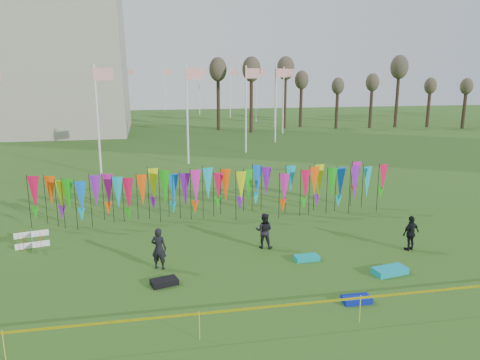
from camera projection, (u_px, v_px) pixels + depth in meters
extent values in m
plane|color=#2D5317|center=(249.00, 294.00, 16.15)|extent=(160.00, 160.00, 0.00)
cylinder|color=silver|center=(275.00, 97.00, 63.72)|extent=(0.16, 0.16, 8.00)
plane|color=red|center=(280.00, 72.00, 63.08)|extent=(1.40, 0.00, 1.40)
cylinder|color=silver|center=(256.00, 95.00, 70.47)|extent=(0.16, 0.16, 8.00)
plane|color=red|center=(260.00, 72.00, 69.83)|extent=(1.40, 0.00, 1.40)
cylinder|color=silver|center=(230.00, 93.00, 76.40)|extent=(0.16, 0.16, 8.00)
plane|color=red|center=(234.00, 72.00, 75.76)|extent=(1.40, 0.00, 1.40)
cylinder|color=silver|center=(199.00, 92.00, 81.10)|extent=(0.16, 0.16, 8.00)
plane|color=red|center=(202.00, 72.00, 80.46)|extent=(1.40, 0.00, 1.40)
cylinder|color=silver|center=(165.00, 91.00, 84.27)|extent=(0.16, 0.16, 8.00)
plane|color=red|center=(167.00, 72.00, 83.62)|extent=(1.40, 0.00, 1.40)
cylinder|color=silver|center=(127.00, 90.00, 85.67)|extent=(0.16, 0.16, 8.00)
plane|color=red|center=(129.00, 72.00, 85.03)|extent=(1.40, 0.00, 1.40)
cylinder|color=silver|center=(86.00, 91.00, 85.22)|extent=(0.16, 0.16, 8.00)
plane|color=red|center=(88.00, 72.00, 84.58)|extent=(1.40, 0.00, 1.40)
cylinder|color=silver|center=(43.00, 91.00, 82.95)|extent=(0.16, 0.16, 8.00)
plane|color=red|center=(45.00, 72.00, 82.31)|extent=(1.40, 0.00, 1.40)
cylinder|color=silver|center=(98.00, 121.00, 33.99)|extent=(0.16, 0.16, 8.00)
plane|color=red|center=(103.00, 74.00, 33.35)|extent=(1.40, 0.00, 1.40)
cylinder|color=silver|center=(187.00, 115.00, 37.93)|extent=(0.16, 0.16, 8.00)
plane|color=red|center=(194.00, 74.00, 37.29)|extent=(1.40, 0.00, 1.40)
cylinder|color=silver|center=(246.00, 110.00, 43.27)|extent=(0.16, 0.16, 8.00)
plane|color=red|center=(252.00, 73.00, 42.63)|extent=(1.40, 0.00, 1.40)
cylinder|color=silver|center=(276.00, 105.00, 49.65)|extent=(0.16, 0.16, 8.00)
plane|color=red|center=(282.00, 73.00, 49.01)|extent=(1.40, 0.00, 1.40)
cylinder|color=silver|center=(283.00, 101.00, 56.62)|extent=(0.16, 0.16, 8.00)
plane|color=red|center=(289.00, 73.00, 55.98)|extent=(1.40, 0.00, 1.40)
cylinder|color=black|center=(29.00, 204.00, 22.66)|extent=(0.03, 0.03, 2.52)
cone|color=#D10B3D|center=(34.00, 196.00, 22.62)|extent=(0.64, 0.64, 1.60)
cylinder|color=black|center=(41.00, 203.00, 22.76)|extent=(0.03, 0.03, 2.52)
cone|color=#FA4C07|center=(47.00, 195.00, 22.73)|extent=(0.64, 0.64, 1.60)
cylinder|color=black|center=(53.00, 202.00, 22.87)|extent=(0.03, 0.03, 2.52)
cone|color=#CADA0B|center=(59.00, 195.00, 22.84)|extent=(0.64, 0.64, 1.60)
cylinder|color=black|center=(66.00, 202.00, 22.97)|extent=(0.03, 0.03, 2.52)
cone|color=#16A713|center=(71.00, 194.00, 22.94)|extent=(0.64, 0.64, 1.60)
cylinder|color=black|center=(77.00, 201.00, 23.08)|extent=(0.03, 0.03, 2.52)
cone|color=blue|center=(83.00, 193.00, 23.05)|extent=(0.64, 0.64, 1.60)
cylinder|color=black|center=(89.00, 200.00, 23.19)|extent=(0.03, 0.03, 2.52)
cone|color=purple|center=(95.00, 193.00, 23.15)|extent=(0.64, 0.64, 1.60)
cylinder|color=black|center=(101.00, 200.00, 23.29)|extent=(0.03, 0.03, 2.52)
cone|color=#D7179E|center=(106.00, 192.00, 23.26)|extent=(0.64, 0.64, 1.60)
cylinder|color=black|center=(113.00, 199.00, 23.40)|extent=(0.03, 0.03, 2.52)
cone|color=#0CA3BE|center=(118.00, 192.00, 23.36)|extent=(0.64, 0.64, 1.60)
cylinder|color=black|center=(124.00, 199.00, 23.50)|extent=(0.03, 0.03, 2.52)
cone|color=#D10B3D|center=(130.00, 191.00, 23.47)|extent=(0.64, 0.64, 1.60)
cylinder|color=black|center=(136.00, 198.00, 23.61)|extent=(0.03, 0.03, 2.52)
cone|color=#FA4C07|center=(141.00, 191.00, 23.57)|extent=(0.64, 0.64, 1.60)
cylinder|color=black|center=(147.00, 198.00, 23.71)|extent=(0.03, 0.03, 2.52)
cone|color=#CADA0B|center=(152.00, 190.00, 23.68)|extent=(0.64, 0.64, 1.60)
cylinder|color=black|center=(158.00, 197.00, 23.82)|extent=(0.03, 0.03, 2.52)
cone|color=#16A713|center=(163.00, 190.00, 23.79)|extent=(0.64, 0.64, 1.60)
cylinder|color=black|center=(169.00, 196.00, 23.92)|extent=(0.03, 0.03, 2.52)
cone|color=blue|center=(175.00, 189.00, 23.89)|extent=(0.64, 0.64, 1.60)
cylinder|color=black|center=(180.00, 196.00, 24.03)|extent=(0.03, 0.03, 2.52)
cone|color=purple|center=(186.00, 189.00, 24.00)|extent=(0.64, 0.64, 1.60)
cylinder|color=black|center=(191.00, 195.00, 24.14)|extent=(0.03, 0.03, 2.52)
cone|color=#D7179E|center=(197.00, 188.00, 24.10)|extent=(0.64, 0.64, 1.60)
cylinder|color=black|center=(202.00, 195.00, 24.24)|extent=(0.03, 0.03, 2.52)
cone|color=#0CA3BE|center=(207.00, 188.00, 24.21)|extent=(0.64, 0.64, 1.60)
cylinder|color=black|center=(213.00, 194.00, 24.35)|extent=(0.03, 0.03, 2.52)
cone|color=#D10B3D|center=(218.00, 187.00, 24.31)|extent=(0.64, 0.64, 1.60)
cylinder|color=black|center=(224.00, 194.00, 24.45)|extent=(0.03, 0.03, 2.52)
cone|color=#FA4C07|center=(229.00, 187.00, 24.42)|extent=(0.64, 0.64, 1.60)
cylinder|color=black|center=(234.00, 193.00, 24.56)|extent=(0.03, 0.03, 2.52)
cone|color=#CADA0B|center=(239.00, 186.00, 24.52)|extent=(0.64, 0.64, 1.60)
cylinder|color=black|center=(245.00, 193.00, 24.66)|extent=(0.03, 0.03, 2.52)
cone|color=#16A713|center=(250.00, 186.00, 24.63)|extent=(0.64, 0.64, 1.60)
cylinder|color=black|center=(255.00, 192.00, 24.77)|extent=(0.03, 0.03, 2.52)
cone|color=blue|center=(260.00, 185.00, 24.73)|extent=(0.64, 0.64, 1.60)
cylinder|color=black|center=(265.00, 192.00, 24.87)|extent=(0.03, 0.03, 2.52)
cone|color=purple|center=(270.00, 185.00, 24.84)|extent=(0.64, 0.64, 1.60)
cylinder|color=black|center=(275.00, 191.00, 24.98)|extent=(0.03, 0.03, 2.52)
cone|color=#D7179E|center=(281.00, 184.00, 24.95)|extent=(0.64, 0.64, 1.60)
cylinder|color=black|center=(286.00, 191.00, 25.09)|extent=(0.03, 0.03, 2.52)
cone|color=#0CA3BE|center=(291.00, 184.00, 25.05)|extent=(0.64, 0.64, 1.60)
cylinder|color=black|center=(296.00, 190.00, 25.19)|extent=(0.03, 0.03, 2.52)
cone|color=#D10B3D|center=(301.00, 183.00, 25.16)|extent=(0.64, 0.64, 1.60)
cylinder|color=black|center=(306.00, 190.00, 25.30)|extent=(0.03, 0.03, 2.52)
cone|color=#FA4C07|center=(311.00, 183.00, 25.26)|extent=(0.64, 0.64, 1.60)
cylinder|color=black|center=(315.00, 189.00, 25.40)|extent=(0.03, 0.03, 2.52)
cone|color=#CADA0B|center=(321.00, 182.00, 25.37)|extent=(0.64, 0.64, 1.60)
cylinder|color=black|center=(325.00, 189.00, 25.51)|extent=(0.03, 0.03, 2.52)
cone|color=#16A713|center=(330.00, 182.00, 25.47)|extent=(0.64, 0.64, 1.60)
cylinder|color=black|center=(335.00, 188.00, 25.61)|extent=(0.03, 0.03, 2.52)
cone|color=blue|center=(340.00, 181.00, 25.58)|extent=(0.64, 0.64, 1.60)
cylinder|color=black|center=(345.00, 188.00, 25.72)|extent=(0.03, 0.03, 2.52)
cone|color=purple|center=(350.00, 181.00, 25.68)|extent=(0.64, 0.64, 1.60)
cylinder|color=black|center=(354.00, 187.00, 25.82)|extent=(0.03, 0.03, 2.52)
cone|color=#D7179E|center=(359.00, 180.00, 25.79)|extent=(0.64, 0.64, 1.60)
cylinder|color=black|center=(364.00, 187.00, 25.93)|extent=(0.03, 0.03, 2.52)
cone|color=#0CA3BE|center=(369.00, 180.00, 25.90)|extent=(0.64, 0.64, 1.60)
cylinder|color=black|center=(373.00, 186.00, 26.03)|extent=(0.03, 0.03, 2.52)
cone|color=#D10B3D|center=(378.00, 179.00, 26.00)|extent=(0.64, 0.64, 1.60)
cube|color=#FFF805|center=(266.00, 307.00, 13.62)|extent=(26.00, 0.01, 0.08)
cylinder|color=yellow|center=(10.00, 345.00, 12.39)|extent=(0.02, 0.02, 0.90)
cylinder|color=yellow|center=(198.00, 326.00, 13.33)|extent=(0.02, 0.02, 0.90)
cylinder|color=yellow|center=(361.00, 309.00, 14.27)|extent=(0.02, 0.02, 0.90)
cylinder|color=#37271B|center=(222.00, 106.00, 58.58)|extent=(0.44, 0.44, 6.40)
ellipsoid|color=#483F30|center=(221.00, 79.00, 57.82)|extent=(1.92, 1.92, 2.56)
cylinder|color=#37271B|center=(253.00, 106.00, 59.34)|extent=(0.44, 0.44, 6.40)
ellipsoid|color=#483F30|center=(253.00, 79.00, 58.57)|extent=(1.92, 1.92, 2.56)
cylinder|color=#37271B|center=(283.00, 105.00, 60.09)|extent=(0.44, 0.44, 6.40)
ellipsoid|color=#483F30|center=(284.00, 79.00, 59.32)|extent=(1.92, 1.92, 2.56)
cylinder|color=#37271B|center=(313.00, 105.00, 60.84)|extent=(0.44, 0.44, 6.40)
ellipsoid|color=#483F30|center=(314.00, 78.00, 60.07)|extent=(1.92, 1.92, 2.56)
cylinder|color=#37271B|center=(342.00, 104.00, 61.59)|extent=(0.44, 0.44, 6.40)
ellipsoid|color=#483F30|center=(343.00, 78.00, 60.82)|extent=(1.92, 1.92, 2.56)
cylinder|color=#37271B|center=(370.00, 104.00, 62.34)|extent=(0.44, 0.44, 6.40)
ellipsoid|color=#483F30|center=(371.00, 78.00, 61.57)|extent=(1.92, 1.92, 2.56)
cylinder|color=#37271B|center=(397.00, 104.00, 63.09)|extent=(0.44, 0.44, 6.40)
ellipsoid|color=#483F30|center=(399.00, 78.00, 62.32)|extent=(1.92, 1.92, 2.56)
cylinder|color=#37271B|center=(424.00, 103.00, 63.84)|extent=(0.44, 0.44, 6.40)
ellipsoid|color=#483F30|center=(426.00, 78.00, 63.07)|extent=(1.92, 1.92, 2.56)
cylinder|color=#37271B|center=(450.00, 103.00, 64.59)|extent=(0.44, 0.44, 6.40)
ellipsoid|color=#483F30|center=(453.00, 78.00, 63.82)|extent=(1.92, 1.92, 2.56)
cylinder|color=#37271B|center=(476.00, 102.00, 65.34)|extent=(0.44, 0.44, 6.40)
ellipsoid|color=#483F30|center=(479.00, 78.00, 64.57)|extent=(1.92, 1.92, 2.56)
cylinder|color=red|center=(21.00, 243.00, 19.86)|extent=(0.02, 0.02, 0.79)
cylinder|color=red|center=(39.00, 242.00, 19.99)|extent=(0.02, 0.02, 0.79)
cylinder|color=red|center=(25.00, 238.00, 20.52)|extent=(0.02, 0.02, 0.79)
cylinder|color=red|center=(42.00, 236.00, 20.65)|extent=(0.02, 0.02, 0.79)
imported|color=black|center=(159.00, 249.00, 18.07)|extent=(0.73, 0.64, 1.66)
imported|color=black|center=(264.00, 231.00, 20.25)|extent=(0.88, 0.72, 1.56)
imported|color=black|center=(411.00, 233.00, 19.98)|extent=(1.01, 0.76, 1.53)
cube|color=#0BA2A9|center=(307.00, 258.00, 19.05)|extent=(1.02, 0.55, 0.20)
cube|color=#0A1DA8|center=(356.00, 299.00, 15.58)|extent=(0.96, 0.51, 0.20)
cube|color=black|center=(164.00, 282.00, 16.85)|extent=(1.05, 0.78, 0.22)
cube|color=#0DA3BC|center=(390.00, 271.00, 17.76)|extent=(1.39, 0.83, 0.25)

